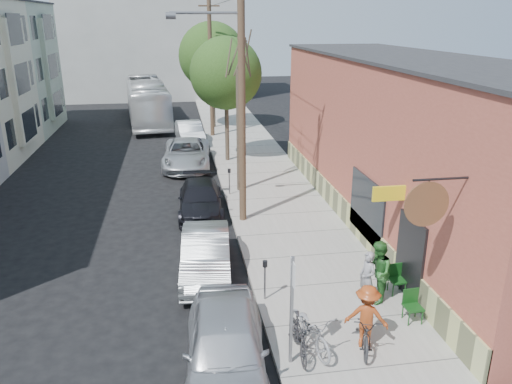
{
  "coord_description": "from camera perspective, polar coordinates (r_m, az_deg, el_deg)",
  "views": [
    {
      "loc": [
        -0.06,
        -13.2,
        7.94
      ],
      "look_at": [
        2.9,
        5.1,
        1.5
      ],
      "focal_mm": 35.0,
      "sensor_mm": 36.0,
      "label": 1
    }
  ],
  "objects": [
    {
      "name": "tree_bare",
      "position": [
        23.33,
        -1.96,
        6.89
      ],
      "size": [
        0.24,
        0.24,
        5.66
      ],
      "color": "#44392C",
      "rests_on": "sidewalk"
    },
    {
      "name": "car_1",
      "position": [
        16.37,
        -5.75,
        -7.11
      ],
      "size": [
        1.85,
        4.47,
        1.44
      ],
      "primitive_type": "imported",
      "rotation": [
        0.0,
        0.0,
        -0.08
      ],
      "color": "gray",
      "rests_on": "ground"
    },
    {
      "name": "car_3",
      "position": [
        28.41,
        -7.94,
        4.35
      ],
      "size": [
        2.86,
        5.64,
        1.53
      ],
      "primitive_type": "imported",
      "rotation": [
        0.0,
        0.0,
        -0.06
      ],
      "color": "#B7BABF",
      "rests_on": "ground"
    },
    {
      "name": "bus",
      "position": [
        41.44,
        -12.32,
        10.07
      ],
      "size": [
        4.05,
        12.36,
        3.38
      ],
      "primitive_type": "imported",
      "rotation": [
        0.0,
        0.0,
        0.1
      ],
      "color": "white",
      "rests_on": "ground"
    },
    {
      "name": "car_4",
      "position": [
        33.77,
        -7.58,
        6.7
      ],
      "size": [
        2.01,
        4.64,
        1.49
      ],
      "primitive_type": "imported",
      "rotation": [
        0.0,
        0.0,
        0.1
      ],
      "color": "#B8BEC1",
      "rests_on": "ground"
    },
    {
      "name": "sign_post",
      "position": [
        11.73,
        4.11,
        -12.28
      ],
      "size": [
        0.07,
        0.45,
        2.8
      ],
      "color": "slate",
      "rests_on": "sidewalk"
    },
    {
      "name": "parking_meter_far",
      "position": [
        23.21,
        -3.07,
        1.7
      ],
      "size": [
        0.14,
        0.14,
        1.24
      ],
      "color": "slate",
      "rests_on": "sidewalk"
    },
    {
      "name": "car_2",
      "position": [
        21.45,
        -6.36,
        -0.8
      ],
      "size": [
        2.05,
        4.62,
        1.32
      ],
      "primitive_type": "imported",
      "rotation": [
        0.0,
        0.0,
        -0.05
      ],
      "color": "black",
      "rests_on": "ground"
    },
    {
      "name": "car_0",
      "position": [
        12.03,
        -3.47,
        -17.3
      ],
      "size": [
        2.26,
        4.84,
        1.6
      ],
      "primitive_type": "imported",
      "rotation": [
        0.0,
        0.0,
        -0.08
      ],
      "color": "#B7B9C0",
      "rests_on": "ground"
    },
    {
      "name": "end_cap_building",
      "position": [
        55.26,
        -11.7,
        16.79
      ],
      "size": [
        18.0,
        8.0,
        12.0
      ],
      "primitive_type": "cube",
      "color": "#ABAAA5",
      "rests_on": "ground"
    },
    {
      "name": "cyclist",
      "position": [
        13.0,
        12.53,
        -13.71
      ],
      "size": [
        1.24,
        1.01,
        1.67
      ],
      "primitive_type": "imported",
      "rotation": [
        0.0,
        0.0,
        2.72
      ],
      "color": "#973B16",
      "rests_on": "sidewalk"
    },
    {
      "name": "patio_chair_b",
      "position": [
        14.44,
        17.52,
        -12.43
      ],
      "size": [
        0.53,
        0.53,
        0.88
      ],
      "primitive_type": null,
      "rotation": [
        0.0,
        0.0,
        0.06
      ],
      "color": "#113D13",
      "rests_on": "sidewalk"
    },
    {
      "name": "patron_grey",
      "position": [
        14.81,
        12.59,
        -9.53
      ],
      "size": [
        0.53,
        0.66,
        1.6
      ],
      "primitive_type": "imported",
      "rotation": [
        0.0,
        0.0,
        -1.29
      ],
      "color": "gray",
      "rests_on": "sidewalk"
    },
    {
      "name": "parked_bike_b",
      "position": [
        12.89,
        6.23,
        -15.3
      ],
      "size": [
        1.15,
        2.09,
        1.04
      ],
      "primitive_type": "imported",
      "rotation": [
        0.0,
        0.0,
        0.24
      ],
      "color": "gray",
      "rests_on": "sidewalk"
    },
    {
      "name": "parked_bike_a",
      "position": [
        12.65,
        4.94,
        -16.11
      ],
      "size": [
        0.53,
        1.69,
        1.01
      ],
      "primitive_type": "imported",
      "rotation": [
        0.0,
        0.0,
        -0.03
      ],
      "color": "black",
      "rests_on": "sidewalk"
    },
    {
      "name": "tree_leafy_far",
      "position": [
        37.86,
        -5.02,
        15.22
      ],
      "size": [
        4.9,
        4.9,
        7.68
      ],
      "color": "#44392C",
      "rests_on": "sidewalk"
    },
    {
      "name": "patron_green",
      "position": [
        14.86,
        13.73,
        -8.92
      ],
      "size": [
        0.91,
        1.06,
        1.87
      ],
      "primitive_type": "imported",
      "rotation": [
        0.0,
        0.0,
        -1.83
      ],
      "color": "#2A692A",
      "rests_on": "sidewalk"
    },
    {
      "name": "cafe_building",
      "position": [
        20.84,
        16.88,
        5.47
      ],
      "size": [
        6.6,
        20.2,
        6.61
      ],
      "color": "#A94F3E",
      "rests_on": "ground"
    },
    {
      "name": "tree_leafy_mid",
      "position": [
        28.38,
        -3.46,
        13.38
      ],
      "size": [
        4.01,
        4.01,
        6.96
      ],
      "color": "#44392C",
      "rests_on": "sidewalk"
    },
    {
      "name": "sidewalk",
      "position": [
        25.81,
        0.86,
        1.42
      ],
      "size": [
        4.5,
        58.0,
        0.15
      ],
      "primitive_type": "cube",
      "color": "#9E9B92",
      "rests_on": "ground"
    },
    {
      "name": "patio_chair_a",
      "position": [
        15.65,
        15.83,
        -9.65
      ],
      "size": [
        0.54,
        0.54,
        0.88
      ],
      "primitive_type": null,
      "rotation": [
        0.0,
        0.0,
        0.07
      ],
      "color": "#113D13",
      "rests_on": "sidewalk"
    },
    {
      "name": "utility_pole_far",
      "position": [
        34.93,
        -5.22,
        14.83
      ],
      "size": [
        1.8,
        0.28,
        10.0
      ],
      "color": "#503A28",
      "rests_on": "sidewalk"
    },
    {
      "name": "cyclist_bike",
      "position": [
        13.18,
        12.43,
        -14.92
      ],
      "size": [
        1.22,
        2.03,
        1.01
      ],
      "primitive_type": "imported",
      "rotation": [
        0.0,
        0.0,
        -0.31
      ],
      "color": "black",
      "rests_on": "sidewalk"
    },
    {
      "name": "parking_meter_near",
      "position": [
        14.6,
        1.04,
        -9.31
      ],
      "size": [
        0.14,
        0.14,
        1.24
      ],
      "color": "slate",
      "rests_on": "sidewalk"
    },
    {
      "name": "ground",
      "position": [
        15.4,
        -7.83,
        -12.07
      ],
      "size": [
        120.0,
        120.0,
        0.0
      ],
      "primitive_type": "plane",
      "color": "black"
    },
    {
      "name": "utility_pole_near",
      "position": [
        19.18,
        -1.82,
        11.57
      ],
      "size": [
        3.57,
        0.28,
        10.0
      ],
      "color": "#503A28",
      "rests_on": "sidewalk"
    }
  ]
}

